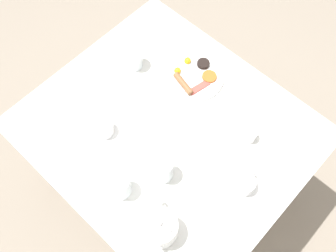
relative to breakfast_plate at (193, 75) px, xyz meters
name	(u,v)px	position (x,y,z in m)	size (l,w,h in m)	color
ground_plane	(168,187)	(-0.25, -0.09, -0.76)	(8.00, 8.00, 0.00)	gray
table	(168,136)	(-0.25, -0.09, -0.08)	(0.94, 1.07, 0.75)	white
breakfast_plate	(193,75)	(0.00, 0.00, 0.00)	(0.26, 0.26, 0.04)	white
teapot_near	(160,228)	(-0.57, -0.35, 0.04)	(0.16, 0.16, 0.13)	white
teacup_with_saucer_left	(104,129)	(-0.44, 0.08, 0.02)	(0.14, 0.14, 0.06)	white
teacup_with_saucer_right	(244,185)	(-0.24, -0.46, 0.02)	(0.14, 0.14, 0.06)	white
water_glass_tall	(120,186)	(-0.56, -0.14, 0.04)	(0.08, 0.08, 0.10)	white
water_glass_short	(133,58)	(-0.13, 0.23, 0.04)	(0.08, 0.08, 0.10)	white
wine_glass_spare	(163,169)	(-0.41, -0.21, 0.04)	(0.08, 0.08, 0.11)	white
creamer_jug	(250,135)	(-0.07, -0.35, 0.02)	(0.08, 0.06, 0.05)	white
napkin_folded	(201,158)	(-0.26, -0.28, -0.01)	(0.15, 0.17, 0.01)	white
fork_by_plate	(101,70)	(-0.25, 0.31, -0.01)	(0.14, 0.11, 0.00)	silver
knife_by_plate	(51,131)	(-0.58, 0.24, -0.01)	(0.19, 0.12, 0.00)	silver
spoon_for_tea	(252,95)	(0.10, -0.24, -0.01)	(0.13, 0.12, 0.00)	silver
fork_spare	(160,40)	(0.04, 0.24, -0.01)	(0.02, 0.17, 0.00)	silver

